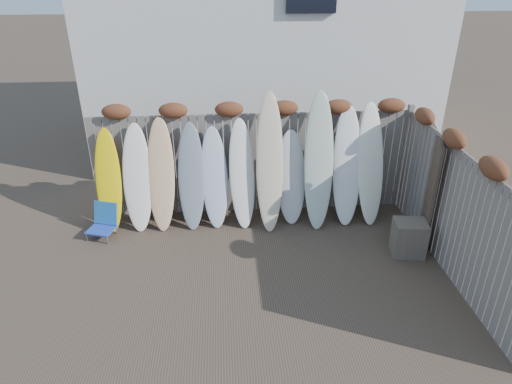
{
  "coord_description": "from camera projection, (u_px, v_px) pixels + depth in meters",
  "views": [
    {
      "loc": [
        -0.52,
        -5.64,
        4.52
      ],
      "look_at": [
        0.0,
        1.2,
        1.0
      ],
      "focal_mm": 32.0,
      "sensor_mm": 36.0,
      "label": 1
    }
  ],
  "objects": [
    {
      "name": "surfboard_9",
      "position": [
        347.0,
        166.0,
        8.47
      ],
      "size": [
        0.58,
        0.8,
        2.17
      ],
      "primitive_type": "ellipsoid",
      "rotation": [
        -0.31,
        0.0,
        -0.07
      ],
      "color": "white",
      "rests_on": "ground"
    },
    {
      "name": "ground",
      "position": [
        262.0,
        284.0,
        7.1
      ],
      "size": [
        80.0,
        80.0,
        0.0
      ],
      "primitive_type": "plane",
      "color": "#493A2D"
    },
    {
      "name": "surfboard_3",
      "position": [
        191.0,
        177.0,
        8.34
      ],
      "size": [
        0.5,
        0.7,
        1.92
      ],
      "primitive_type": "ellipsoid",
      "rotation": [
        -0.31,
        0.0,
        -0.03
      ],
      "color": "gray",
      "rests_on": "ground"
    },
    {
      "name": "back_fence",
      "position": [
        254.0,
        155.0,
        8.69
      ],
      "size": [
        6.05,
        0.28,
        2.24
      ],
      "color": "slate",
      "rests_on": "ground"
    },
    {
      "name": "surfboard_0",
      "position": [
        109.0,
        181.0,
        8.27
      ],
      "size": [
        0.48,
        0.68,
        1.85
      ],
      "primitive_type": "ellipsoid",
      "rotation": [
        -0.31,
        0.0,
        0.04
      ],
      "color": "yellow",
      "rests_on": "ground"
    },
    {
      "name": "surfboard_10",
      "position": [
        370.0,
        165.0,
        8.47
      ],
      "size": [
        0.52,
        0.8,
        2.22
      ],
      "primitive_type": "ellipsoid",
      "rotation": [
        -0.31,
        0.0,
        0.04
      ],
      "color": "white",
      "rests_on": "ground"
    },
    {
      "name": "surfboard_5",
      "position": [
        242.0,
        174.0,
        8.38
      ],
      "size": [
        0.52,
        0.74,
        1.97
      ],
      "primitive_type": "ellipsoid",
      "rotation": [
        -0.31,
        0.0,
        0.09
      ],
      "color": "silver",
      "rests_on": "ground"
    },
    {
      "name": "right_fence",
      "position": [
        455.0,
        205.0,
        7.01
      ],
      "size": [
        0.28,
        4.4,
        2.24
      ],
      "color": "slate",
      "rests_on": "ground"
    },
    {
      "name": "surfboard_1",
      "position": [
        137.0,
        178.0,
        8.29
      ],
      "size": [
        0.52,
        0.69,
        1.92
      ],
      "primitive_type": "ellipsoid",
      "rotation": [
        -0.31,
        0.0,
        -0.0
      ],
      "color": "white",
      "rests_on": "ground"
    },
    {
      "name": "house",
      "position": [
        260.0,
        18.0,
        11.44
      ],
      "size": [
        8.5,
        5.5,
        6.33
      ],
      "color": "silver",
      "rests_on": "ground"
    },
    {
      "name": "surfboard_8",
      "position": [
        319.0,
        161.0,
        8.32
      ],
      "size": [
        0.61,
        0.9,
        2.45
      ],
      "primitive_type": "ellipsoid",
      "rotation": [
        -0.31,
        0.0,
        -0.1
      ],
      "color": "#B8C8B5",
      "rests_on": "ground"
    },
    {
      "name": "wooden_crate",
      "position": [
        409.0,
        238.0,
        7.71
      ],
      "size": [
        0.58,
        0.5,
        0.62
      ],
      "primitive_type": "cube",
      "rotation": [
        0.0,
        0.0,
        -0.13
      ],
      "color": "#64594B",
      "rests_on": "ground"
    },
    {
      "name": "surfboard_4",
      "position": [
        215.0,
        178.0,
        8.4
      ],
      "size": [
        0.53,
        0.69,
        1.83
      ],
      "primitive_type": "ellipsoid",
      "rotation": [
        -0.31,
        0.0,
        0.07
      ],
      "color": "#ACBACE",
      "rests_on": "ground"
    },
    {
      "name": "surfboard_2",
      "position": [
        161.0,
        175.0,
        8.29
      ],
      "size": [
        0.53,
        0.74,
        2.02
      ],
      "primitive_type": "ellipsoid",
      "rotation": [
        -0.31,
        0.0,
        -0.05
      ],
      "color": "#E29166",
      "rests_on": "ground"
    },
    {
      "name": "surfboard_7",
      "position": [
        291.0,
        177.0,
        8.55
      ],
      "size": [
        0.54,
        0.62,
        1.72
      ],
      "primitive_type": "ellipsoid",
      "rotation": [
        -0.31,
        0.0,
        -0.0
      ],
      "color": "silver",
      "rests_on": "ground"
    },
    {
      "name": "surfboard_6",
      "position": [
        270.0,
        163.0,
        8.24
      ],
      "size": [
        0.54,
        0.88,
        2.45
      ],
      "primitive_type": "ellipsoid",
      "rotation": [
        -0.31,
        0.0,
        -0.05
      ],
      "color": "beige",
      "rests_on": "ground"
    },
    {
      "name": "beach_chair",
      "position": [
        103.0,
        221.0,
        8.26
      ],
      "size": [
        0.57,
        0.59,
        0.6
      ],
      "color": "#2442B7",
      "rests_on": "ground"
    },
    {
      "name": "lattice_panel",
      "position": [
        428.0,
        187.0,
        7.96
      ],
      "size": [
        0.41,
        1.25,
        1.94
      ],
      "primitive_type": "cube",
      "rotation": [
        0.0,
        0.0,
        -0.28
      ],
      "color": "brown",
      "rests_on": "ground"
    }
  ]
}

